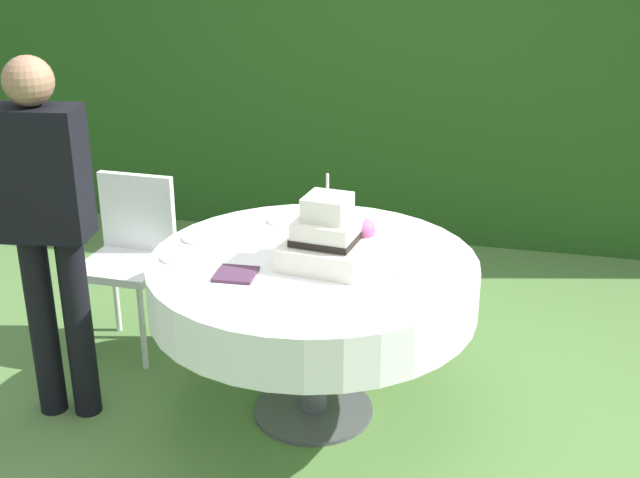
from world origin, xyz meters
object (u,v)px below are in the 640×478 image
at_px(wedding_cake, 329,239).
at_px(serving_plate_right, 176,258).
at_px(cake_table, 313,284).
at_px(garden_chair, 131,246).
at_px(napkin_stack, 236,274).
at_px(serving_plate_far, 279,221).
at_px(standing_person, 47,219).
at_px(serving_plate_near, 413,270).
at_px(serving_plate_left, 198,238).

bearing_deg(wedding_cake, serving_plate_right, -170.55).
height_order(cake_table, serving_plate_right, serving_plate_right).
height_order(cake_table, garden_chair, garden_chair).
xyz_separation_m(wedding_cake, garden_chair, (-1.12, 0.45, -0.32)).
bearing_deg(serving_plate_right, napkin_stack, -19.10).
relative_size(serving_plate_far, napkin_stack, 0.68).
bearing_deg(serving_plate_right, standing_person, -167.97).
bearing_deg(serving_plate_far, napkin_stack, -89.94).
bearing_deg(serving_plate_right, serving_plate_near, 6.00).
bearing_deg(serving_plate_left, wedding_cake, -11.19).
relative_size(cake_table, serving_plate_left, 9.96).
height_order(serving_plate_near, standing_person, standing_person).
distance_m(serving_plate_far, napkin_stack, 0.63).
distance_m(serving_plate_near, serving_plate_far, 0.80).
xyz_separation_m(serving_plate_left, standing_person, (-0.53, -0.34, 0.17)).
relative_size(wedding_cake, garden_chair, 0.44).
xyz_separation_m(cake_table, wedding_cake, (0.07, -0.03, 0.22)).
distance_m(serving_plate_near, garden_chair, 1.56).
bearing_deg(napkin_stack, serving_plate_far, 90.06).
bearing_deg(garden_chair, cake_table, -21.99).
height_order(serving_plate_near, serving_plate_right, same).
relative_size(serving_plate_near, serving_plate_right, 0.99).
bearing_deg(cake_table, serving_plate_near, -3.69).
xyz_separation_m(serving_plate_near, serving_plate_far, (-0.69, 0.42, 0.00)).
bearing_deg(serving_plate_far, wedding_cake, -51.34).
height_order(serving_plate_left, napkin_stack, napkin_stack).
bearing_deg(cake_table, standing_person, -167.39).
relative_size(cake_table, napkin_stack, 8.75).
bearing_deg(wedding_cake, standing_person, -169.39).
bearing_deg(standing_person, serving_plate_right, 12.03).
bearing_deg(standing_person, serving_plate_left, 32.78).
bearing_deg(serving_plate_right, serving_plate_left, 87.31).
bearing_deg(serving_plate_far, serving_plate_near, -31.48).
distance_m(serving_plate_far, serving_plate_right, 0.60).
relative_size(wedding_cake, serving_plate_right, 3.05).
height_order(wedding_cake, serving_plate_left, wedding_cake).
xyz_separation_m(serving_plate_near, serving_plate_left, (-0.97, 0.13, 0.00)).
relative_size(serving_plate_right, standing_person, 0.08).
xyz_separation_m(garden_chair, standing_person, (-0.02, -0.67, 0.39)).
distance_m(cake_table, garden_chair, 1.14).
relative_size(serving_plate_far, standing_person, 0.07).
height_order(wedding_cake, serving_plate_far, wedding_cake).
xyz_separation_m(serving_plate_left, serving_plate_right, (-0.01, -0.23, 0.00)).
bearing_deg(garden_chair, serving_plate_right, -48.55).
bearing_deg(standing_person, napkin_stack, 0.41).
height_order(cake_table, standing_person, standing_person).
xyz_separation_m(wedding_cake, serving_plate_right, (-0.63, -0.11, -0.10)).
distance_m(wedding_cake, serving_plate_near, 0.37).
bearing_deg(serving_plate_far, serving_plate_right, -119.78).
bearing_deg(garden_chair, napkin_stack, -39.82).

